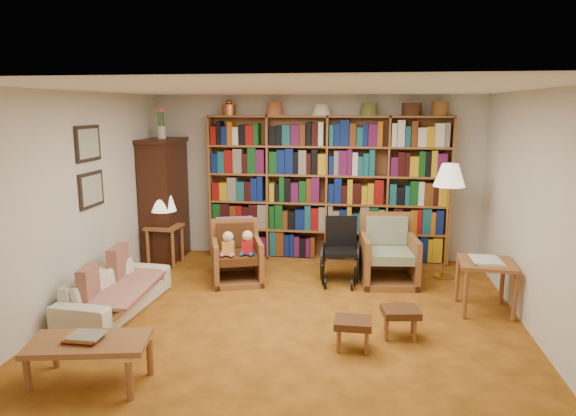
% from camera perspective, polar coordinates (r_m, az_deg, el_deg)
% --- Properties ---
extents(floor, '(5.00, 5.00, 0.00)m').
position_cam_1_polar(floor, '(5.88, 0.56, -12.10)').
color(floor, '#AE601A').
rests_on(floor, ground).
extents(ceiling, '(5.00, 5.00, 0.00)m').
position_cam_1_polar(ceiling, '(5.40, 0.61, 13.06)').
color(ceiling, white).
rests_on(ceiling, wall_back).
extents(wall_back, '(5.00, 0.00, 5.00)m').
position_cam_1_polar(wall_back, '(7.96, 3.01, 3.40)').
color(wall_back, silver).
rests_on(wall_back, floor).
extents(wall_front, '(5.00, 0.00, 5.00)m').
position_cam_1_polar(wall_front, '(3.13, -5.67, -8.88)').
color(wall_front, silver).
rests_on(wall_front, floor).
extents(wall_left, '(0.00, 5.00, 5.00)m').
position_cam_1_polar(wall_left, '(6.34, -22.43, 0.58)').
color(wall_left, silver).
rests_on(wall_left, floor).
extents(wall_right, '(0.00, 5.00, 5.00)m').
position_cam_1_polar(wall_right, '(5.74, 26.16, -0.75)').
color(wall_right, silver).
rests_on(wall_right, floor).
extents(bookshelf, '(3.60, 0.30, 2.42)m').
position_cam_1_polar(bookshelf, '(7.78, 4.36, 2.62)').
color(bookshelf, brown).
rests_on(bookshelf, floor).
extents(curio_cabinet, '(0.50, 0.95, 2.40)m').
position_cam_1_polar(curio_cabinet, '(8.05, -13.56, 1.06)').
color(curio_cabinet, '#34170E').
rests_on(curio_cabinet, floor).
extents(framed_pictures, '(0.03, 0.52, 0.97)m').
position_cam_1_polar(framed_pictures, '(6.53, -21.17, 4.29)').
color(framed_pictures, black).
rests_on(framed_pictures, wall_left).
extents(sofa, '(1.64, 0.72, 0.47)m').
position_cam_1_polar(sofa, '(6.31, -18.58, -8.77)').
color(sofa, beige).
rests_on(sofa, floor).
extents(sofa_throw, '(0.75, 1.31, 0.04)m').
position_cam_1_polar(sofa_throw, '(6.26, -18.20, -8.25)').
color(sofa_throw, '#C9B892').
rests_on(sofa_throw, sofa).
extents(cushion_left, '(0.17, 0.42, 0.41)m').
position_cam_1_polar(cushion_left, '(6.59, -18.34, -5.91)').
color(cushion_left, maroon).
rests_on(cushion_left, sofa).
extents(cushion_right, '(0.17, 0.39, 0.37)m').
position_cam_1_polar(cushion_right, '(6.01, -21.33, -7.78)').
color(cushion_right, maroon).
rests_on(cushion_right, sofa).
extents(side_table_lamp, '(0.49, 0.49, 0.60)m').
position_cam_1_polar(side_table_lamp, '(7.82, -13.54, -2.91)').
color(side_table_lamp, brown).
rests_on(side_table_lamp, floor).
extents(table_lamp, '(0.38, 0.38, 0.51)m').
position_cam_1_polar(table_lamp, '(7.72, -13.70, 0.60)').
color(table_lamp, '#C68B3F').
rests_on(table_lamp, side_table_lamp).
extents(armchair_leather, '(0.86, 0.87, 0.83)m').
position_cam_1_polar(armchair_leather, '(7.01, -5.51, -5.30)').
color(armchair_leather, brown).
rests_on(armchair_leather, floor).
extents(armchair_sage, '(0.81, 0.83, 0.90)m').
position_cam_1_polar(armchair_sage, '(7.08, 11.09, -5.28)').
color(armchair_sage, brown).
rests_on(armchair_sage, floor).
extents(wheelchair, '(0.50, 0.70, 0.87)m').
position_cam_1_polar(wheelchair, '(6.97, 5.83, -4.93)').
color(wheelchair, black).
rests_on(wheelchair, floor).
extents(floor_lamp, '(0.42, 0.42, 1.58)m').
position_cam_1_polar(floor_lamp, '(7.18, 17.49, 2.99)').
color(floor_lamp, '#C68B3F').
rests_on(floor_lamp, floor).
extents(side_table_papers, '(0.64, 0.64, 0.63)m').
position_cam_1_polar(side_table_papers, '(6.30, 21.14, -6.32)').
color(side_table_papers, brown).
rests_on(side_table_papers, floor).
extents(footstool_a, '(0.36, 0.31, 0.30)m').
position_cam_1_polar(footstool_a, '(5.13, 7.23, -12.75)').
color(footstool_a, '#4B2914').
rests_on(footstool_a, floor).
extents(footstool_b, '(0.41, 0.37, 0.31)m').
position_cam_1_polar(footstool_b, '(5.45, 12.39, -11.40)').
color(footstool_b, '#4B2914').
rests_on(footstool_b, floor).
extents(coffee_table, '(1.06, 0.68, 0.44)m').
position_cam_1_polar(coffee_table, '(4.79, -21.26, -14.07)').
color(coffee_table, brown).
rests_on(coffee_table, floor).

